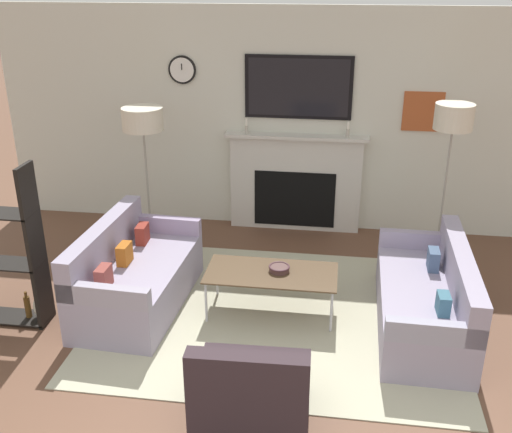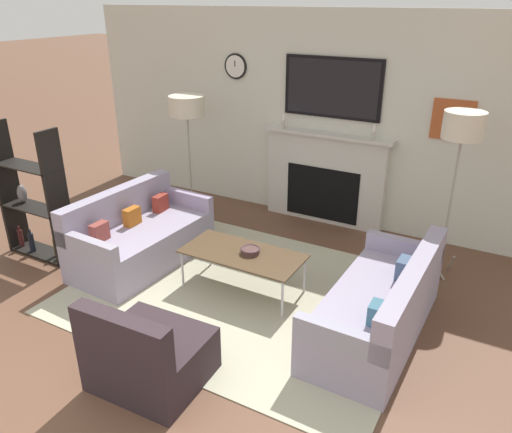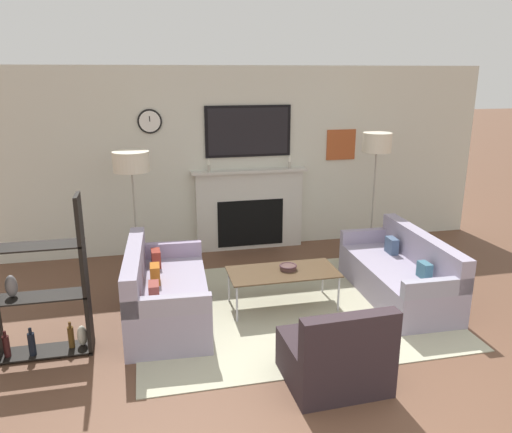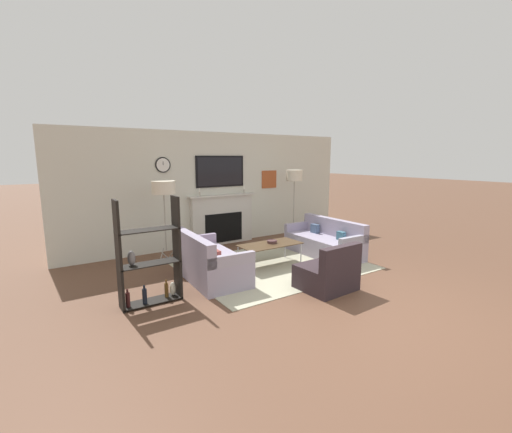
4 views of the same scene
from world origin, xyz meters
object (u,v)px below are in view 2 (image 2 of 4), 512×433
at_px(couch_right, 380,308).
at_px(decorative_bowl, 250,250).
at_px(shelf_unit, 34,202).
at_px(coffee_table, 243,255).
at_px(armchair, 148,356).
at_px(floor_lamp_right, 463,128).
at_px(floor_lamp_left, 187,107).
at_px(couch_left, 139,238).

relative_size(couch_right, decorative_bowl, 9.04).
relative_size(decorative_bowl, shelf_unit, 0.13).
bearing_deg(coffee_table, decorative_bowl, 24.86).
bearing_deg(armchair, decorative_bowl, 89.00).
bearing_deg(floor_lamp_right, decorative_bowl, -141.30).
bearing_deg(shelf_unit, decorative_bowl, 11.08).
height_order(couch_right, decorative_bowl, couch_right).
bearing_deg(floor_lamp_left, decorative_bowl, -38.07).
height_order(couch_right, armchair, armchair).
bearing_deg(couch_right, decorative_bowl, 176.76).
height_order(decorative_bowl, shelf_unit, shelf_unit).
relative_size(couch_left, armchair, 1.95).
height_order(couch_left, couch_right, couch_left).
bearing_deg(floor_lamp_right, couch_left, -155.45).
bearing_deg(armchair, couch_right, 46.63).
bearing_deg(couch_left, shelf_unit, -159.62).
bearing_deg(couch_right, floor_lamp_left, 155.42).
bearing_deg(floor_lamp_left, couch_right, -24.58).
height_order(couch_right, floor_lamp_right, floor_lamp_right).
xyz_separation_m(armchair, floor_lamp_right, (1.68, 2.89, 1.38)).
relative_size(couch_left, shelf_unit, 1.06).
height_order(couch_left, floor_lamp_right, floor_lamp_right).
xyz_separation_m(couch_left, armchair, (1.38, -1.49, -0.04)).
bearing_deg(coffee_table, couch_right, -1.79).
height_order(floor_lamp_left, floor_lamp_right, floor_lamp_right).
distance_m(decorative_bowl, shelf_unit, 2.61).
height_order(armchair, decorative_bowl, armchair).
xyz_separation_m(couch_right, floor_lamp_left, (-3.06, 1.40, 1.23)).
bearing_deg(coffee_table, floor_lamp_right, 38.22).
distance_m(floor_lamp_left, floor_lamp_right, 3.35).
relative_size(armchair, floor_lamp_right, 0.47).
bearing_deg(coffee_table, armchair, -88.39).
bearing_deg(shelf_unit, couch_left, 20.38).
relative_size(decorative_bowl, floor_lamp_right, 0.11).
bearing_deg(armchair, floor_lamp_right, 59.79).
height_order(coffee_table, shelf_unit, shelf_unit).
bearing_deg(couch_left, couch_right, -0.06).
bearing_deg(shelf_unit, floor_lamp_right, 23.44).
distance_m(couch_left, couch_right, 2.79).
bearing_deg(couch_right, floor_lamp_right, 78.76).
xyz_separation_m(coffee_table, floor_lamp_right, (1.72, 1.36, 1.23)).
bearing_deg(decorative_bowl, coffee_table, -155.14).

